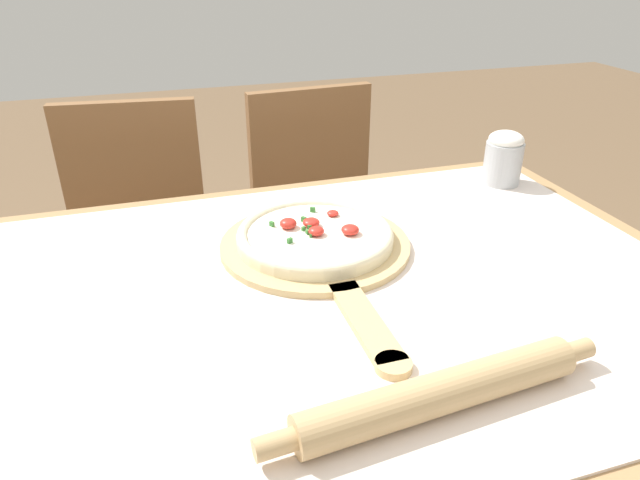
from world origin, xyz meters
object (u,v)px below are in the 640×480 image
(pizza_peel, at_px, (319,251))
(chair_left, at_px, (139,242))
(rolling_pin, at_px, (440,393))
(flour_cup, at_px, (504,157))
(chair_right, at_px, (321,217))
(pizza, at_px, (315,235))

(pizza_peel, xyz_separation_m, chair_left, (-0.33, 0.66, -0.26))
(rolling_pin, relative_size, flour_cup, 3.70)
(pizza_peel, relative_size, chair_left, 0.61)
(chair_left, distance_m, chair_right, 0.54)
(pizza_peel, distance_m, chair_left, 0.79)
(pizza_peel, relative_size, chair_right, 0.61)
(pizza_peel, bearing_deg, chair_right, 72.22)
(pizza, distance_m, chair_right, 0.73)
(chair_right, bearing_deg, chair_left, 175.61)
(pizza_peel, bearing_deg, chair_left, 116.20)
(rolling_pin, height_order, chair_left, chair_left)
(chair_right, bearing_deg, pizza_peel, -112.20)
(chair_left, bearing_deg, pizza, -56.52)
(chair_left, bearing_deg, pizza_peel, -57.39)
(chair_right, xyz_separation_m, flour_cup, (0.28, -0.47, 0.32))
(pizza_peel, height_order, flour_cup, flour_cup)
(chair_right, height_order, flour_cup, flour_cup)
(pizza, bearing_deg, rolling_pin, -87.15)
(chair_left, height_order, chair_right, same)
(chair_left, height_order, flour_cup, flour_cup)
(pizza, relative_size, chair_right, 0.31)
(flour_cup, bearing_deg, pizza_peel, -158.30)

